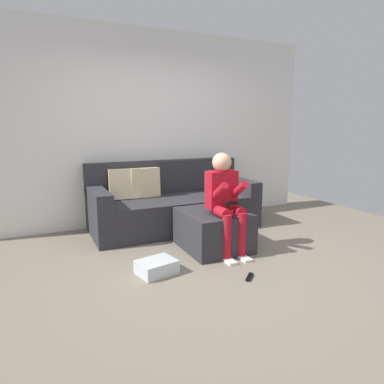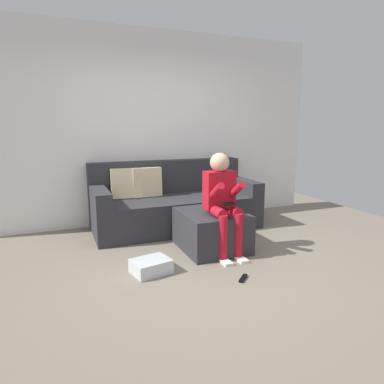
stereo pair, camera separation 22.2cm
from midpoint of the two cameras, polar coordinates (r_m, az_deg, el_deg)
ground_plane at (r=3.58m, az=4.15°, el=-12.68°), size 6.91×6.91×0.00m
wall_back at (r=5.16m, az=-5.72°, el=10.50°), size 5.31×0.10×2.78m
couch_sectional at (r=4.89m, az=-1.93°, el=-1.90°), size 2.29×0.99×0.93m
ottoman at (r=4.06m, az=4.84°, el=-6.38°), size 0.70×0.80×0.45m
person_seated at (r=3.81m, az=6.79°, el=-0.88°), size 0.34×0.57×1.14m
storage_bin at (r=3.48m, az=-5.00°, el=-12.24°), size 0.42×0.36×0.14m
remote_near_ottoman at (r=3.40m, az=10.45°, el=-13.99°), size 0.15×0.14×0.02m
remote_by_storage_bin at (r=3.68m, az=-3.33°, el=-11.83°), size 0.19×0.14×0.02m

